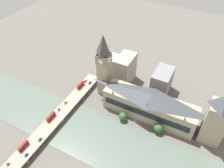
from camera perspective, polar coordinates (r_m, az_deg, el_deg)
The scene contains 21 objects.
ground_plane at distance 222.62m, azimuth 6.04°, elevation -9.78°, with size 600.00×600.00×0.00m, color #605E56.
river_water at distance 204.49m, azimuth 2.25°, elevation -16.31°, with size 54.61×360.00×0.30m, color slate.
parliament_hall at distance 219.16m, azimuth 9.72°, elevation -5.45°, with size 23.15×92.71×29.60m.
clock_tower at distance 226.52m, azimuth -2.13°, elevation 5.10°, with size 13.13×13.13×72.86m.
victoria_tower at distance 209.84m, azimuth 25.59°, elevation -8.48°, with size 18.37×18.37×55.60m.
road_bridge at distance 225.84m, azimuth -13.99°, elevation -8.24°, with size 141.23×14.70×6.03m.
double_decker_bus_lead at distance 248.62m, azimuth -8.22°, elevation -0.25°, with size 11.32×2.58×4.73m.
double_decker_bus_mid at distance 222.47m, azimuth -15.69°, elevation -8.15°, with size 11.31×2.56×4.99m.
double_decker_bus_rear at distance 209.89m, azimuth -22.20°, elevation -14.66°, with size 10.61×2.59×4.99m.
car_northbound_lead at distance 252.98m, azimuth -5.79°, elevation 0.31°, with size 4.64×1.77×1.35m.
car_northbound_mid at distance 234.21m, azimuth -12.05°, elevation -4.83°, with size 4.75×1.83×1.31m.
car_northbound_tail at distance 207.28m, azimuth -25.50°, elevation -18.37°, with size 4.48×1.87×1.35m.
car_southbound_lead at distance 229.09m, azimuth -13.69°, elevation -6.52°, with size 4.49×1.89×1.50m.
car_southbound_mid at distance 255.65m, azimuth -6.95°, elevation 0.72°, with size 3.86×1.77×1.31m.
car_southbound_tail at distance 211.12m, azimuth -18.27°, elevation -13.60°, with size 4.38×1.89×1.49m.
car_southbound_extra at distance 206.28m, azimuth -21.48°, elevation -16.84°, with size 4.00×1.89×1.33m.
city_block_west at distance 270.64m, azimuth 0.78°, elevation 4.99°, with size 18.74×18.35×22.42m.
city_block_center at distance 246.42m, azimuth 12.83°, elevation 0.45°, with size 29.82×18.23×29.51m.
city_block_east at distance 253.88m, azimuth 3.44°, elevation 3.82°, with size 28.56×17.38×34.93m.
tree_embankment_near at distance 218.45m, azimuth 2.80°, elevation -8.44°, with size 7.88×7.88×9.79m.
tree_embankment_mid at distance 213.88m, azimuth 11.99°, elevation -11.16°, with size 8.95×8.95×10.45m.
Camera 1 is at (-132.09, -42.84, 174.00)m, focal length 35.00 mm.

